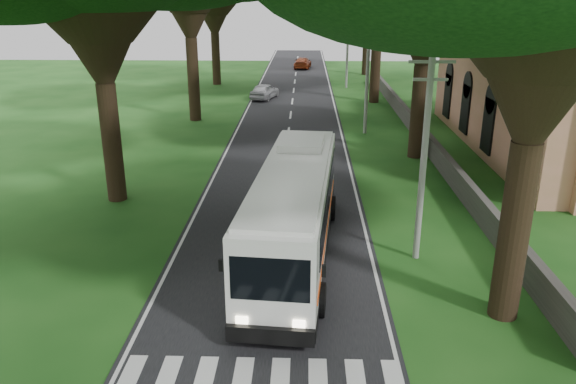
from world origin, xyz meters
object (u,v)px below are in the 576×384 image
(pole_far, at_px, (347,47))
(distant_car_a, at_px, (265,91))
(pedestrian, at_px, (117,172))
(pole_near, at_px, (424,153))
(distant_car_c, at_px, (303,63))
(coach_bus, at_px, (294,209))
(pole_mid, at_px, (367,74))

(pole_far, height_order, distant_car_a, pole_far)
(pole_far, bearing_deg, pedestrian, -112.97)
(pole_near, relative_size, distant_car_c, 1.65)
(coach_bus, bearing_deg, pole_near, 5.02)
(pole_near, xyz_separation_m, pedestrian, (-13.85, 7.32, -3.23))
(pedestrian, bearing_deg, pole_near, -112.81)
(distant_car_a, bearing_deg, coach_bus, 112.30)
(pole_mid, distance_m, distant_car_c, 35.91)
(pole_near, xyz_separation_m, distant_car_c, (-4.70, 55.44, -3.45))
(pole_near, bearing_deg, distant_car_a, 103.78)
(pole_near, bearing_deg, pole_far, 90.00)
(pole_near, xyz_separation_m, coach_bus, (-4.69, -0.00, -2.25))
(pole_mid, relative_size, coach_bus, 0.65)
(pole_mid, bearing_deg, distant_car_a, 121.66)
(pole_near, distance_m, coach_bus, 5.21)
(pole_far, relative_size, distant_car_c, 1.65)
(distant_car_c, relative_size, pedestrian, 2.54)
(pole_mid, distance_m, pedestrian, 19.05)
(distant_car_a, relative_size, distant_car_c, 0.88)
(pole_far, xyz_separation_m, distant_car_c, (-4.70, 15.44, -3.45))
(pole_near, bearing_deg, pole_mid, 90.00)
(pole_near, xyz_separation_m, pole_far, (0.00, 40.00, 0.00))
(coach_bus, distance_m, distant_car_a, 33.42)
(distant_car_c, bearing_deg, coach_bus, 95.62)
(distant_car_c, distance_m, pedestrian, 48.98)
(distant_car_a, bearing_deg, pole_mid, 138.03)
(pole_near, relative_size, pole_mid, 1.00)
(pole_mid, relative_size, pedestrian, 4.19)
(pole_far, distance_m, distant_car_a, 11.14)
(distant_car_c, bearing_deg, pole_far, 112.55)
(pole_near, relative_size, pedestrian, 4.19)
(pole_near, bearing_deg, pedestrian, 152.14)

